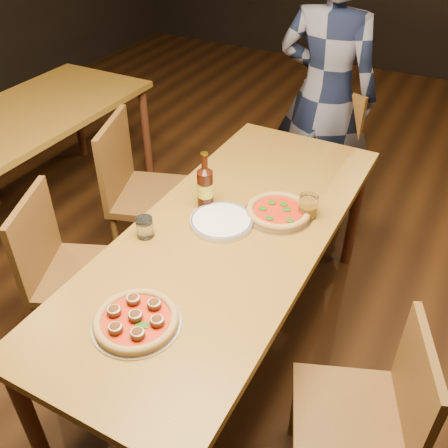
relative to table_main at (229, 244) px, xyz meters
The scene contains 14 objects.
ground 0.68m from the table_main, ahead, with size 9.00×9.00×0.00m, color black.
table_main is the anchor object (origin of this frame).
table_left 1.73m from the table_main, 169.99° to the left, with size 0.80×2.00×0.75m.
chair_main_nw 0.73m from the table_main, 155.93° to the right, with size 0.42×0.42×0.90m, color #552C16, non-canonical shape.
chair_main_sw 0.82m from the table_main, 149.66° to the left, with size 0.45×0.45×0.97m, color #552C16, non-canonical shape.
chair_main_e 0.84m from the table_main, 29.65° to the right, with size 0.41×0.41×0.87m, color #552C16, non-canonical shape.
chair_end 1.21m from the table_main, 92.54° to the left, with size 0.44×0.44×0.95m, color #552C16, non-canonical shape.
pizza_meatball 0.63m from the table_main, 93.58° to the right, with size 0.31×0.31×0.06m.
pizza_margherita 0.27m from the table_main, 56.11° to the left, with size 0.31×0.31×0.04m.
plate_stack 0.10m from the table_main, 153.04° to the left, with size 0.27×0.27×0.03m, color white.
beer_bottle 0.28m from the table_main, 147.28° to the left, with size 0.08×0.08×0.27m.
water_glass 0.38m from the table_main, 146.49° to the right, with size 0.07×0.07×0.09m, color white.
amber_glass 0.39m from the table_main, 45.64° to the left, with size 0.08×0.08×0.11m, color #A77012.
diner 1.37m from the table_main, 91.75° to the left, with size 0.63×0.41×1.73m, color black.
Camera 1 is at (0.78, -1.52, 2.07)m, focal length 40.00 mm.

